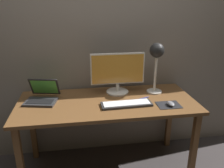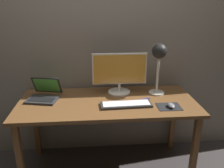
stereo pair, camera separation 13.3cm
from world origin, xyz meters
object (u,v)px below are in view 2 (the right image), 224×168
Objects in this scene: monitor at (119,72)px; desk_lamp at (159,57)px; mouse at (171,105)px; pen at (144,99)px; laptop at (44,93)px; keyboard_main at (126,104)px.

desk_lamp is at bearing -7.32° from monitor.
monitor reaches higher than mouse.
mouse is (0.04, -0.32, -0.34)m from desk_lamp.
desk_lamp is 3.50× the size of pen.
monitor reaches higher than laptop.
pen is (-0.20, 0.18, -0.02)m from mouse.
mouse is (0.40, -0.37, -0.19)m from monitor.
desk_lamp reaches higher than monitor.
laptop is 2.28× the size of pen.
keyboard_main is at bearing -84.92° from monitor.
mouse is 0.69× the size of pen.
desk_lamp is at bearing 97.11° from mouse.
keyboard_main is 0.38m from mouse.
desk_lamp is 5.11× the size of mouse.
pen is (0.91, -0.11, -0.05)m from laptop.
pen is at bearing -137.41° from desk_lamp.
monitor is 1.16× the size of keyboard_main.
monitor is at bearing 6.54° from laptop.
mouse reaches higher than keyboard_main.
keyboard_main is at bearing -16.94° from laptop.
monitor is 0.73m from laptop.
mouse is (1.11, -0.29, -0.04)m from laptop.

